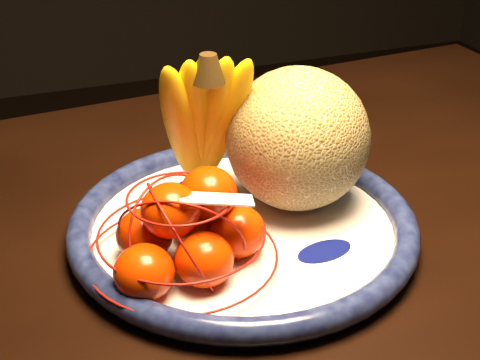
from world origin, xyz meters
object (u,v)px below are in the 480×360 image
object	(u,v)px
fruit_bowl	(243,227)
mandarin_bag	(186,232)
banana_bunch	(202,118)
cantaloupe	(298,139)
dining_table	(186,305)

from	to	relation	value
fruit_bowl	mandarin_bag	size ratio (longest dim) A/B	1.69
banana_bunch	cantaloupe	bearing A→B (deg)	-17.89
banana_bunch	mandarin_bag	xyz separation A→B (m)	(-0.06, -0.12, -0.07)
fruit_bowl	cantaloupe	bearing A→B (deg)	22.33
mandarin_bag	dining_table	bearing A→B (deg)	79.25
dining_table	fruit_bowl	distance (m)	0.12
dining_table	cantaloupe	bearing A→B (deg)	7.29
banana_bunch	mandarin_bag	bearing A→B (deg)	-110.18
dining_table	cantaloupe	xyz separation A→B (m)	(0.15, 0.03, 0.18)
fruit_bowl	banana_bunch	size ratio (longest dim) A/B	1.87
fruit_bowl	cantaloupe	world-z (taller)	cantaloupe
fruit_bowl	mandarin_bag	xyz separation A→B (m)	(-0.08, -0.05, 0.04)
dining_table	cantaloupe	world-z (taller)	cantaloupe
banana_bunch	mandarin_bag	distance (m)	0.15
cantaloupe	mandarin_bag	world-z (taller)	cantaloupe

